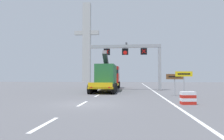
# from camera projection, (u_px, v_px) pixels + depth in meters

# --- Properties ---
(ground) EXTENTS (112.00, 112.00, 0.00)m
(ground) POSITION_uv_depth(u_px,v_px,m) (86.00, 104.00, 13.93)
(ground) COLOR #5B5B60
(lane_markings) EXTENTS (0.20, 51.72, 0.01)m
(lane_markings) POSITION_uv_depth(u_px,v_px,m) (110.00, 88.00, 32.41)
(lane_markings) COLOR silver
(lane_markings) RESTS_ON ground
(edge_line_right) EXTENTS (0.20, 63.00, 0.01)m
(edge_line_right) POSITION_uv_depth(u_px,v_px,m) (155.00, 92.00, 25.24)
(edge_line_right) COLOR silver
(edge_line_right) RESTS_ON ground
(overhead_lane_gantry) EXTENTS (10.59, 0.90, 6.96)m
(overhead_lane_gantry) POSITION_uv_depth(u_px,v_px,m) (135.00, 54.00, 28.59)
(overhead_lane_gantry) COLOR #9EA0A5
(overhead_lane_gantry) RESTS_ON ground
(heavy_haul_truck_yellow) EXTENTS (3.10, 14.08, 5.30)m
(heavy_haul_truck_yellow) POSITION_uv_depth(u_px,v_px,m) (108.00, 76.00, 29.14)
(heavy_haul_truck_yellow) COLOR yellow
(heavy_haul_truck_yellow) RESTS_ON ground
(exit_sign_yellow) EXTENTS (1.48, 0.15, 2.42)m
(exit_sign_yellow) POSITION_uv_depth(u_px,v_px,m) (184.00, 78.00, 17.32)
(exit_sign_yellow) COLOR #9EA0A5
(exit_sign_yellow) RESTS_ON ground
(tourist_info_sign_brown) EXTENTS (1.71, 0.15, 2.23)m
(tourist_info_sign_brown) POSITION_uv_depth(u_px,v_px,m) (175.00, 79.00, 19.85)
(tourist_info_sign_brown) COLOR #9EA0A5
(tourist_info_sign_brown) RESTS_ON ground
(crash_barrier_striped) EXTENTS (1.06, 0.63, 0.90)m
(crash_barrier_striped) POSITION_uv_depth(u_px,v_px,m) (188.00, 98.00, 13.76)
(crash_barrier_striped) COLOR red
(crash_barrier_striped) RESTS_ON ground
(bridge_pylon_distant) EXTENTS (9.00, 2.00, 29.09)m
(bridge_pylon_distant) POSITION_uv_depth(u_px,v_px,m) (87.00, 41.00, 71.88)
(bridge_pylon_distant) COLOR #B7B7B2
(bridge_pylon_distant) RESTS_ON ground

